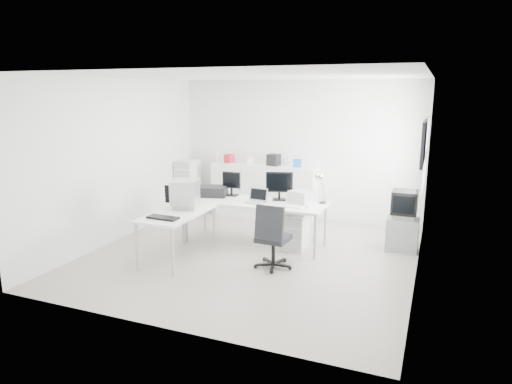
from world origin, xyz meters
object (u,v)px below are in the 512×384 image
at_px(crt_monitor, 185,196).
at_px(crt_tv, 404,205).
at_px(drawer_pedestal, 295,230).
at_px(lcd_monitor_small, 231,184).
at_px(office_chair, 273,235).
at_px(main_desk, 255,223).
at_px(sideboard, 264,191).
at_px(laptop, 255,196).
at_px(laser_printer, 301,197).
at_px(inkjet_printer, 213,191).
at_px(tv_cabinet, 402,234).
at_px(side_desk, 178,235).
at_px(filing_cabinet, 188,187).
at_px(lcd_monitor_large, 279,186).

bearing_deg(crt_monitor, crt_tv, 7.94).
relative_size(drawer_pedestal, crt_monitor, 1.45).
distance_m(lcd_monitor_small, office_chair, 1.73).
bearing_deg(drawer_pedestal, office_chair, -92.36).
relative_size(main_desk, sideboard, 1.09).
bearing_deg(laptop, laser_printer, 29.57).
bearing_deg(inkjet_printer, main_desk, -22.19).
distance_m(office_chair, tv_cabinet, 2.29).
xyz_separation_m(main_desk, lcd_monitor_small, (-0.55, 0.25, 0.59)).
bearing_deg(drawer_pedestal, tv_cabinet, 17.92).
xyz_separation_m(side_desk, laser_printer, (1.60, 1.32, 0.48)).
height_order(laser_printer, crt_tv, crt_tv).
relative_size(laser_printer, filing_cabinet, 0.31).
xyz_separation_m(side_desk, filing_cabinet, (-1.27, 2.50, 0.19)).
relative_size(inkjet_printer, office_chair, 0.49).
height_order(lcd_monitor_large, laptop, lcd_monitor_large).
distance_m(lcd_monitor_small, tv_cabinet, 3.03).
bearing_deg(side_desk, lcd_monitor_small, 77.47).
distance_m(crt_monitor, crt_tv, 3.55).
distance_m(inkjet_printer, filing_cabinet, 1.83).
height_order(lcd_monitor_large, crt_monitor, lcd_monitor_large).
bearing_deg(inkjet_printer, crt_monitor, -105.48).
height_order(side_desk, sideboard, sideboard).
bearing_deg(main_desk, sideboard, 105.49).
height_order(laser_printer, filing_cabinet, filing_cabinet).
xyz_separation_m(lcd_monitor_large, sideboard, (-0.82, 1.43, -0.44)).
height_order(laptop, sideboard, sideboard).
xyz_separation_m(office_chair, tv_cabinet, (1.72, 1.50, -0.23)).
xyz_separation_m(office_chair, crt_tv, (1.72, 1.50, 0.27)).
bearing_deg(crt_monitor, side_desk, -106.14).
bearing_deg(crt_tv, main_desk, -165.99).
xyz_separation_m(main_desk, tv_cabinet, (2.38, 0.59, -0.10)).
distance_m(main_desk, inkjet_printer, 0.97).
relative_size(side_desk, sideboard, 0.64).
height_order(lcd_monitor_small, crt_tv, lcd_monitor_small).
xyz_separation_m(laptop, filing_cabinet, (-2.17, 1.50, -0.30)).
distance_m(inkjet_printer, crt_monitor, 0.96).
distance_m(inkjet_printer, laptop, 0.92).
bearing_deg(filing_cabinet, main_desk, -33.44).
height_order(laser_printer, sideboard, sideboard).
xyz_separation_m(main_desk, crt_monitor, (-0.85, -0.85, 0.58)).
bearing_deg(sideboard, main_desk, -74.51).
bearing_deg(main_desk, crt_monitor, -135.00).
height_order(drawer_pedestal, lcd_monitor_small, lcd_monitor_small).
bearing_deg(sideboard, crt_monitor, -98.60).
height_order(main_desk, laser_printer, laser_printer).
xyz_separation_m(laptop, crt_tv, (2.33, 0.69, -0.10)).
bearing_deg(filing_cabinet, inkjet_printer, -45.70).
height_order(lcd_monitor_small, lcd_monitor_large, lcd_monitor_large).
distance_m(lcd_monitor_small, sideboard, 1.50).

